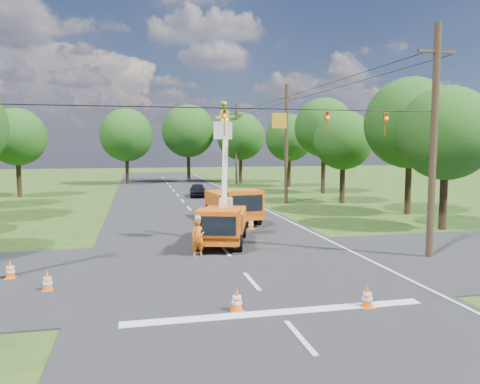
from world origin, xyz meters
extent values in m
plane|color=#1D4915|center=(0.00, 20.00, 0.00)|extent=(140.00, 140.00, 0.00)
cube|color=black|center=(0.00, 20.00, 0.00)|extent=(12.00, 100.00, 0.06)
cube|color=black|center=(0.00, 2.00, 0.00)|extent=(56.00, 10.00, 0.07)
cube|color=silver|center=(0.00, -3.20, 0.00)|extent=(9.00, 0.45, 0.02)
cube|color=silver|center=(5.60, 20.00, 0.00)|extent=(0.12, 90.00, 0.02)
cube|color=orange|center=(0.20, 6.70, 0.64)|extent=(3.34, 5.63, 0.40)
cube|color=orange|center=(-0.33, 4.88, 1.32)|extent=(2.28, 1.98, 1.32)
cube|color=black|center=(-0.54, 4.15, 1.37)|extent=(1.63, 0.52, 0.84)
cube|color=orange|center=(0.39, 7.38, 1.19)|extent=(2.90, 3.72, 0.88)
cylinder|color=black|center=(-1.16, 5.35, 0.41)|extent=(0.50, 0.86, 0.81)
cylinder|color=black|center=(0.62, 4.83, 0.41)|extent=(0.50, 0.86, 0.81)
cylinder|color=black|center=(-0.23, 8.57, 0.41)|extent=(0.50, 0.86, 0.81)
cylinder|color=black|center=(1.55, 8.05, 0.41)|extent=(0.50, 0.86, 0.81)
cube|color=silver|center=(0.66, 8.31, 1.85)|extent=(0.82, 0.82, 0.49)
cube|color=silver|center=(0.53, 7.84, 3.80)|extent=(0.57, 1.20, 3.83)
cube|color=silver|center=(0.27, 6.95, 5.61)|extent=(1.04, 1.04, 0.84)
imported|color=#C6E526|center=(0.27, 6.95, 6.16)|extent=(0.86, 0.69, 1.72)
cube|color=orange|center=(2.05, 13.42, 0.71)|extent=(2.75, 6.13, 0.45)
cube|color=orange|center=(2.26, 11.30, 1.49)|extent=(2.34, 1.89, 1.49)
cube|color=black|center=(2.34, 10.47, 1.54)|extent=(1.88, 0.24, 0.94)
cube|color=orange|center=(1.97, 14.21, 1.34)|extent=(2.68, 3.88, 0.99)
cylinder|color=black|center=(1.20, 11.45, 0.46)|extent=(0.41, 0.94, 0.91)
cylinder|color=black|center=(3.27, 11.65, 0.46)|extent=(0.41, 0.94, 0.91)
cylinder|color=black|center=(0.83, 15.20, 0.46)|extent=(0.41, 0.94, 0.91)
cylinder|color=black|center=(2.90, 15.40, 0.46)|extent=(0.41, 0.94, 0.91)
imported|color=#E95313|center=(-1.35, 4.31, 0.84)|extent=(0.67, 0.49, 1.69)
imported|color=black|center=(1.79, 28.41, 0.64)|extent=(1.86, 3.88, 1.28)
cone|color=#FF5F0D|center=(-1.14, -2.76, 0.38)|extent=(0.36, 0.36, 0.70)
cube|color=#FF5F0D|center=(-1.14, -2.76, 0.04)|extent=(0.38, 0.38, 0.04)
cylinder|color=white|center=(-1.14, -2.76, 0.44)|extent=(0.26, 0.26, 0.09)
cylinder|color=white|center=(-1.14, -2.76, 0.29)|extent=(0.31, 0.31, 0.09)
cone|color=#FF5F0D|center=(2.74, -3.30, 0.38)|extent=(0.36, 0.36, 0.70)
cube|color=#FF5F0D|center=(2.74, -3.30, 0.04)|extent=(0.38, 0.38, 0.04)
cylinder|color=white|center=(2.74, -3.30, 0.44)|extent=(0.26, 0.26, 0.09)
cylinder|color=white|center=(2.74, -3.30, 0.29)|extent=(0.31, 0.31, 0.09)
cone|color=#FF5F0D|center=(0.41, 6.80, 0.38)|extent=(0.36, 0.36, 0.70)
cube|color=#FF5F0D|center=(0.41, 6.80, 0.04)|extent=(0.38, 0.38, 0.04)
cylinder|color=white|center=(0.41, 6.80, 0.44)|extent=(0.26, 0.26, 0.09)
cylinder|color=white|center=(0.41, 6.80, 0.29)|extent=(0.31, 0.31, 0.09)
cone|color=#FF5F0D|center=(2.51, 10.24, 0.38)|extent=(0.36, 0.36, 0.70)
cube|color=#FF5F0D|center=(2.51, 10.24, 0.04)|extent=(0.38, 0.38, 0.04)
cylinder|color=white|center=(2.51, 10.24, 0.44)|extent=(0.26, 0.26, 0.09)
cylinder|color=white|center=(2.51, 10.24, 0.29)|extent=(0.31, 0.31, 0.09)
cone|color=#FF5F0D|center=(-6.93, 0.52, 0.38)|extent=(0.36, 0.36, 0.70)
cube|color=#FF5F0D|center=(-6.93, 0.52, 0.04)|extent=(0.38, 0.38, 0.04)
cylinder|color=white|center=(-6.93, 0.52, 0.44)|extent=(0.26, 0.26, 0.09)
cylinder|color=white|center=(-6.93, 0.52, 0.29)|extent=(0.31, 0.31, 0.09)
cone|color=#FF5F0D|center=(-8.52, 2.34, 0.38)|extent=(0.36, 0.36, 0.70)
cube|color=#FF5F0D|center=(-8.52, 2.34, 0.04)|extent=(0.38, 0.38, 0.04)
cylinder|color=white|center=(-8.52, 2.34, 0.44)|extent=(0.26, 0.26, 0.09)
cylinder|color=white|center=(-8.52, 2.34, 0.29)|extent=(0.31, 0.31, 0.09)
cone|color=#FF5F0D|center=(3.29, 17.62, 0.38)|extent=(0.36, 0.36, 0.70)
cube|color=#FF5F0D|center=(3.29, 17.62, 0.04)|extent=(0.38, 0.38, 0.04)
cylinder|color=white|center=(3.29, 17.62, 0.44)|extent=(0.26, 0.26, 0.09)
cylinder|color=white|center=(3.29, 17.62, 0.29)|extent=(0.31, 0.31, 0.09)
cylinder|color=#4C3823|center=(8.50, 2.00, 5.00)|extent=(0.30, 0.30, 10.00)
cube|color=#4C3823|center=(8.50, 2.00, 8.80)|extent=(1.80, 0.12, 0.12)
cylinder|color=#4C3823|center=(8.50, 22.00, 5.00)|extent=(0.30, 0.30, 10.00)
cube|color=#4C3823|center=(8.50, 22.00, 8.80)|extent=(1.80, 0.12, 0.12)
cylinder|color=#4C3823|center=(8.50, 42.00, 5.00)|extent=(0.30, 0.30, 10.00)
cube|color=#4C3823|center=(8.50, 42.00, 8.80)|extent=(1.80, 0.12, 0.12)
cylinder|color=black|center=(-0.50, 2.00, 6.30)|extent=(18.00, 0.04, 0.04)
cube|color=#A98414|center=(1.60, 2.00, 5.85)|extent=(0.60, 0.05, 0.60)
imported|color=#A98414|center=(-0.60, 2.00, 5.75)|extent=(0.16, 0.20, 1.00)
sphere|color=#FF0C0C|center=(-0.60, 1.88, 6.00)|extent=(0.14, 0.14, 0.14)
imported|color=#A98414|center=(3.60, 2.00, 5.75)|extent=(0.16, 0.20, 1.00)
sphere|color=#FF0C0C|center=(3.60, 1.88, 6.00)|extent=(0.14, 0.14, 0.14)
imported|color=#A98414|center=(6.20, 2.00, 5.75)|extent=(0.16, 0.20, 1.00)
sphere|color=#FF0C0C|center=(6.20, 1.88, 6.00)|extent=(0.14, 0.14, 0.14)
cylinder|color=#382616|center=(-14.80, 32.00, 2.02)|extent=(0.44, 0.44, 4.05)
sphere|color=#1C4813|center=(-14.80, 32.00, 5.70)|extent=(5.40, 5.40, 5.40)
cylinder|color=#382616|center=(13.50, 8.00, 1.98)|extent=(0.44, 0.44, 3.96)
sphere|color=#1C4813|center=(13.50, 8.00, 5.58)|extent=(5.40, 5.40, 5.40)
cylinder|color=#382616|center=(15.00, 14.00, 2.29)|extent=(0.44, 0.44, 4.58)
sphere|color=#1C4813|center=(15.00, 14.00, 6.45)|extent=(6.40, 6.40, 6.40)
cylinder|color=#382616|center=(13.20, 21.00, 1.89)|extent=(0.44, 0.44, 3.78)
sphere|color=#1C4813|center=(13.20, 21.00, 5.33)|extent=(5.00, 5.00, 5.00)
cylinder|color=#382616|center=(14.80, 29.00, 2.38)|extent=(0.44, 0.44, 4.75)
sphere|color=#1C4813|center=(14.80, 29.00, 6.70)|extent=(6.00, 6.00, 6.00)
cylinder|color=#382616|center=(13.80, 37.00, 2.07)|extent=(0.44, 0.44, 4.14)
sphere|color=#1C4813|center=(13.80, 37.00, 5.83)|extent=(5.60, 5.60, 5.60)
cylinder|color=#382616|center=(-5.00, 45.00, 2.20)|extent=(0.44, 0.44, 4.40)
sphere|color=#1C4813|center=(-5.00, 45.00, 6.20)|extent=(6.60, 6.60, 6.60)
cylinder|color=#382616|center=(3.00, 47.00, 2.42)|extent=(0.44, 0.44, 4.84)
sphere|color=#1C4813|center=(3.00, 47.00, 6.82)|extent=(7.00, 7.00, 7.00)
cylinder|color=#382616|center=(9.50, 44.00, 2.16)|extent=(0.44, 0.44, 4.31)
sphere|color=#1C4813|center=(9.50, 44.00, 6.08)|extent=(6.20, 6.20, 6.20)
camera|label=1|loc=(-3.96, -15.79, 4.87)|focal=35.00mm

